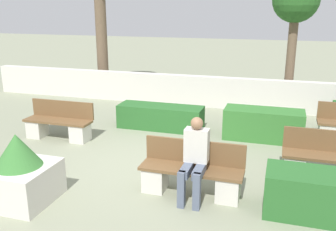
{
  "coord_description": "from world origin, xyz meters",
  "views": [
    {
      "loc": [
        2.44,
        -6.29,
        2.98
      ],
      "look_at": [
        0.35,
        0.5,
        0.9
      ],
      "focal_mm": 40.0,
      "sensor_mm": 36.0,
      "label": 1
    }
  ],
  "objects_px": {
    "bench_back": "(335,163)",
    "tree_center_left": "(296,4)",
    "bench_right_side": "(59,125)",
    "planter_corner_left": "(20,173)",
    "person_seated_man": "(195,156)",
    "bench_front": "(191,175)"
  },
  "relations": [
    {
      "from": "planter_corner_left",
      "to": "tree_center_left",
      "type": "distance_m",
      "value": 8.69
    },
    {
      "from": "bench_right_side",
      "to": "tree_center_left",
      "type": "bearing_deg",
      "value": 43.22
    },
    {
      "from": "bench_right_side",
      "to": "bench_back",
      "type": "xyz_separation_m",
      "value": [
        5.89,
        -0.49,
        0.01
      ]
    },
    {
      "from": "planter_corner_left",
      "to": "bench_back",
      "type": "bearing_deg",
      "value": 24.96
    },
    {
      "from": "bench_front",
      "to": "person_seated_man",
      "type": "bearing_deg",
      "value": -60.78
    },
    {
      "from": "bench_right_side",
      "to": "tree_center_left",
      "type": "xyz_separation_m",
      "value": [
        5.07,
        4.55,
        2.72
      ]
    },
    {
      "from": "bench_front",
      "to": "planter_corner_left",
      "type": "bearing_deg",
      "value": -157.9
    },
    {
      "from": "planter_corner_left",
      "to": "tree_center_left",
      "type": "bearing_deg",
      "value": 61.15
    },
    {
      "from": "person_seated_man",
      "to": "tree_center_left",
      "type": "distance_m",
      "value": 6.94
    },
    {
      "from": "bench_right_side",
      "to": "tree_center_left",
      "type": "distance_m",
      "value": 7.34
    },
    {
      "from": "bench_right_side",
      "to": "planter_corner_left",
      "type": "height_order",
      "value": "planter_corner_left"
    },
    {
      "from": "bench_front",
      "to": "planter_corner_left",
      "type": "relative_size",
      "value": 1.51
    },
    {
      "from": "person_seated_man",
      "to": "tree_center_left",
      "type": "bearing_deg",
      "value": 77.52
    },
    {
      "from": "bench_back",
      "to": "tree_center_left",
      "type": "relative_size",
      "value": 0.47
    },
    {
      "from": "bench_front",
      "to": "bench_right_side",
      "type": "height_order",
      "value": "same"
    },
    {
      "from": "bench_front",
      "to": "planter_corner_left",
      "type": "height_order",
      "value": "planter_corner_left"
    },
    {
      "from": "bench_back",
      "to": "planter_corner_left",
      "type": "height_order",
      "value": "planter_corner_left"
    },
    {
      "from": "person_seated_man",
      "to": "bench_right_side",
      "type": "bearing_deg",
      "value": 153.23
    },
    {
      "from": "bench_back",
      "to": "tree_center_left",
      "type": "distance_m",
      "value": 5.77
    },
    {
      "from": "tree_center_left",
      "to": "bench_right_side",
      "type": "bearing_deg",
      "value": -138.15
    },
    {
      "from": "person_seated_man",
      "to": "tree_center_left",
      "type": "height_order",
      "value": "tree_center_left"
    },
    {
      "from": "person_seated_man",
      "to": "planter_corner_left",
      "type": "height_order",
      "value": "person_seated_man"
    }
  ]
}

